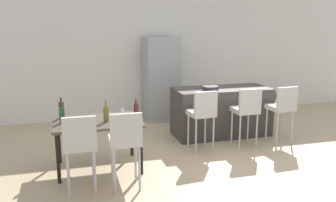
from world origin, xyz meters
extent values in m
plane|color=tan|center=(0.00, 0.00, 0.00)|extent=(10.00, 10.00, 0.00)
cube|color=silver|center=(0.00, 3.09, 1.45)|extent=(10.00, 0.12, 2.90)
cube|color=#383330|center=(0.35, 1.19, 0.46)|extent=(1.83, 0.80, 0.92)
cube|color=beige|center=(-0.34, 0.47, 0.65)|extent=(0.43, 0.43, 0.08)
cube|color=beige|center=(-0.33, 0.30, 0.87)|extent=(0.40, 0.09, 0.36)
cylinder|color=#B2B2B7|center=(-0.51, 0.62, 0.30)|extent=(0.03, 0.03, 0.61)
cylinder|color=#B2B2B7|center=(-0.19, 0.64, 0.30)|extent=(0.03, 0.03, 0.61)
cylinder|color=#B2B2B7|center=(-0.49, 0.30, 0.30)|extent=(0.03, 0.03, 0.61)
cylinder|color=#B2B2B7|center=(-0.17, 0.32, 0.30)|extent=(0.03, 0.03, 0.61)
cube|color=beige|center=(0.47, 0.47, 0.65)|extent=(0.40, 0.40, 0.08)
cube|color=beige|center=(0.47, 0.30, 0.87)|extent=(0.40, 0.06, 0.36)
cylinder|color=#B2B2B7|center=(0.32, 0.63, 0.30)|extent=(0.03, 0.03, 0.61)
cylinder|color=#B2B2B7|center=(0.64, 0.63, 0.30)|extent=(0.03, 0.03, 0.61)
cylinder|color=#B2B2B7|center=(0.31, 0.31, 0.30)|extent=(0.03, 0.03, 0.61)
cylinder|color=#B2B2B7|center=(0.63, 0.31, 0.30)|extent=(0.03, 0.03, 0.61)
cube|color=beige|center=(1.18, 0.47, 0.65)|extent=(0.42, 0.42, 0.08)
cube|color=beige|center=(1.19, 0.30, 0.87)|extent=(0.40, 0.08, 0.36)
cylinder|color=#B2B2B7|center=(1.01, 0.62, 0.30)|extent=(0.03, 0.03, 0.61)
cylinder|color=#B2B2B7|center=(1.33, 0.64, 0.30)|extent=(0.03, 0.03, 0.61)
cylinder|color=#B2B2B7|center=(1.03, 0.30, 0.30)|extent=(0.03, 0.03, 0.61)
cylinder|color=#B2B2B7|center=(1.35, 0.32, 0.30)|extent=(0.03, 0.03, 0.61)
cube|color=#4C4238|center=(-2.09, 0.15, 0.72)|extent=(1.26, 0.89, 0.04)
cylinder|color=black|center=(-2.66, 0.53, 0.35)|extent=(0.05, 0.05, 0.70)
cylinder|color=black|center=(-1.52, 0.53, 0.35)|extent=(0.05, 0.05, 0.70)
cylinder|color=black|center=(-2.66, -0.24, 0.35)|extent=(0.05, 0.05, 0.70)
cylinder|color=black|center=(-1.52, -0.24, 0.35)|extent=(0.05, 0.05, 0.70)
cube|color=beige|center=(-2.37, -0.60, 0.65)|extent=(0.40, 0.40, 0.08)
cube|color=beige|center=(-2.37, -0.77, 0.87)|extent=(0.40, 0.06, 0.36)
cylinder|color=#B2B2B7|center=(-2.53, -0.44, 0.30)|extent=(0.03, 0.03, 0.61)
cylinder|color=#B2B2B7|center=(-2.21, -0.44, 0.30)|extent=(0.03, 0.03, 0.61)
cylinder|color=#B2B2B7|center=(-2.53, -0.76, 0.30)|extent=(0.03, 0.03, 0.61)
cylinder|color=#B2B2B7|center=(-2.21, -0.76, 0.30)|extent=(0.03, 0.03, 0.61)
cube|color=beige|center=(-1.81, -0.60, 0.65)|extent=(0.41, 0.41, 0.08)
cube|color=beige|center=(-1.81, -0.77, 0.87)|extent=(0.40, 0.07, 0.36)
cylinder|color=#B2B2B7|center=(-1.96, -0.44, 0.30)|extent=(0.03, 0.03, 0.61)
cylinder|color=#B2B2B7|center=(-1.64, -0.45, 0.30)|extent=(0.03, 0.03, 0.61)
cylinder|color=#B2B2B7|center=(-1.97, -0.76, 0.30)|extent=(0.03, 0.03, 0.61)
cylinder|color=#B2B2B7|center=(-1.65, -0.77, 0.30)|extent=(0.03, 0.03, 0.61)
cylinder|color=#471E19|center=(-1.52, 0.08, 0.86)|extent=(0.07, 0.07, 0.24)
cylinder|color=#471E19|center=(-1.52, 0.08, 1.01)|extent=(0.02, 0.02, 0.07)
cylinder|color=#471E19|center=(-2.59, 0.44, 0.86)|extent=(0.08, 0.08, 0.25)
cylinder|color=#471E19|center=(-2.59, 0.44, 1.02)|extent=(0.03, 0.03, 0.06)
cylinder|color=brown|center=(-1.97, 0.07, 0.85)|extent=(0.08, 0.08, 0.22)
cylinder|color=brown|center=(-1.97, 0.07, 1.01)|extent=(0.03, 0.03, 0.10)
cylinder|color=#194723|center=(-2.58, 0.17, 0.85)|extent=(0.07, 0.07, 0.21)
cylinder|color=#194723|center=(-2.58, 0.17, 1.00)|extent=(0.02, 0.02, 0.09)
cylinder|color=silver|center=(-2.46, -0.19, 0.74)|extent=(0.06, 0.06, 0.00)
cylinder|color=silver|center=(-2.46, -0.19, 0.78)|extent=(0.01, 0.01, 0.08)
cone|color=silver|center=(-2.46, -0.19, 0.87)|extent=(0.07, 0.07, 0.09)
cylinder|color=silver|center=(-1.71, 0.20, 0.74)|extent=(0.06, 0.06, 0.00)
cylinder|color=silver|center=(-1.71, 0.20, 0.78)|extent=(0.01, 0.01, 0.08)
cone|color=silver|center=(-1.71, 0.20, 0.87)|extent=(0.07, 0.07, 0.09)
cube|color=#939699|center=(-0.46, 2.65, 0.92)|extent=(0.72, 0.68, 1.84)
cylinder|color=#333338|center=(0.07, 1.09, 0.96)|extent=(0.30, 0.30, 0.07)
cylinder|color=#996B4C|center=(2.29, 2.64, 0.11)|extent=(0.24, 0.24, 0.22)
sphere|color=#2D6B33|center=(2.29, 2.64, 0.38)|extent=(0.36, 0.36, 0.36)
camera|label=1|loc=(-2.48, -5.03, 2.14)|focal=38.54mm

